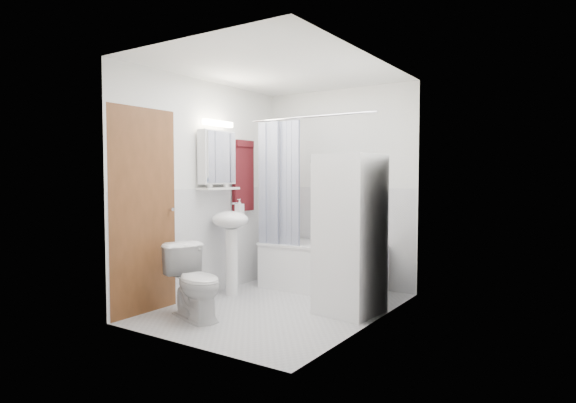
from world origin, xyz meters
The scene contains 20 objects.
floor centered at (0.00, 0.00, 0.00)m, with size 2.60×2.60×0.00m, color #B7B8BC.
room_walls centered at (0.00, 0.00, 1.49)m, with size 2.60×2.60×2.60m.
wainscot centered at (0.00, 0.29, 0.60)m, with size 1.98×2.58×2.58m.
door centered at (-0.95, -0.55, 1.00)m, with size 0.05×2.00×2.00m.
bathtub centered at (-0.02, 0.92, 0.30)m, with size 1.42×0.67×0.54m.
tub_spout centered at (0.18, 1.25, 0.86)m, with size 0.04×0.04×0.12m, color silver.
curtain_rod centered at (-0.02, 0.64, 2.00)m, with size 0.02×0.02×1.60m, color silver.
shower_curtain centered at (-0.44, 0.64, 1.25)m, with size 0.55×0.02×1.45m.
sink centered at (-0.75, 0.14, 0.70)m, with size 0.44×0.37×1.04m.
medicine_cabinet centered at (-0.90, 0.10, 1.57)m, with size 0.13×0.50×0.71m.
shelf centered at (-0.89, 0.10, 1.20)m, with size 0.18×0.54×0.03m, color silver.
shower_caddy centered at (0.23, 1.24, 1.15)m, with size 0.22×0.06×0.02m, color silver.
towel centered at (-0.94, 0.61, 1.36)m, with size 0.07×0.36×0.87m.
washer_dryer centered at (0.68, 0.24, 0.78)m, with size 0.61×0.60×1.55m.
toilet centered at (-0.45, -0.73, 0.34)m, with size 0.39×0.69×0.68m, color white.
soap_pump centered at (-0.71, 0.25, 0.95)m, with size 0.08×0.17×0.08m, color gray.
shelf_bottle centered at (-0.89, -0.05, 1.25)m, with size 0.07×0.18×0.07m, color gray.
shelf_cup centered at (-0.89, 0.22, 1.26)m, with size 0.10×0.09×0.10m, color gray.
shampoo_a centered at (0.35, 1.24, 1.23)m, with size 0.13×0.17×0.13m, color gray.
shampoo_b centered at (0.47, 1.24, 1.20)m, with size 0.08×0.21×0.08m, color #284FA0.
Camera 1 is at (2.74, -3.98, 1.34)m, focal length 30.00 mm.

